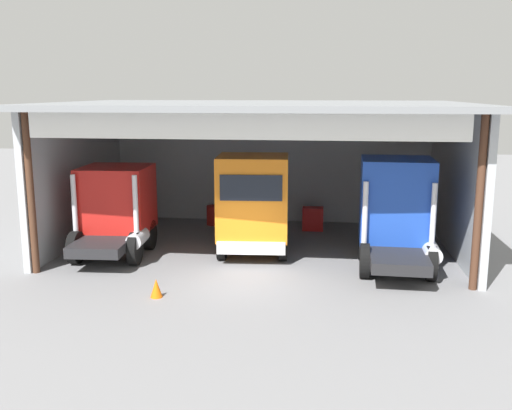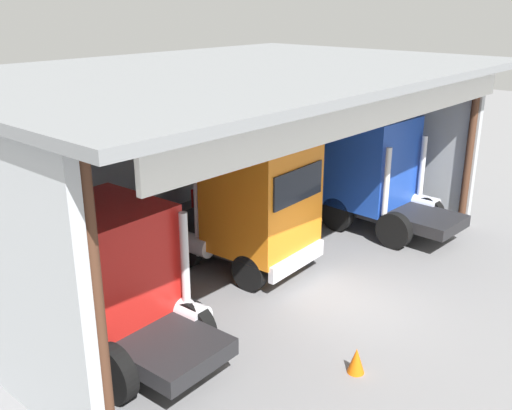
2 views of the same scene
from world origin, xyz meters
TOP-DOWN VIEW (x-y plane):
  - ground_plane at (0.00, 0.00)m, footprint 80.00×80.00m
  - workshop_shed at (0.00, 5.31)m, footprint 15.23×10.33m
  - truck_red_right_bay at (-5.15, 2.68)m, footprint 2.72×4.41m
  - truck_orange_center_bay at (-0.11, 3.17)m, footprint 2.85×4.92m
  - truck_blue_center_right_bay at (4.95, 2.33)m, footprint 2.61×4.55m
  - oil_drum at (-2.51, 7.78)m, footprint 0.58×0.58m
  - tool_cart at (2.01, 7.30)m, footprint 0.90×0.60m
  - traffic_cone at (-2.38, -1.68)m, footprint 0.36×0.36m

SIDE VIEW (x-z plane):
  - ground_plane at x=0.00m, z-range 0.00..0.00m
  - traffic_cone at x=-2.38m, z-range 0.00..0.56m
  - oil_drum at x=-2.51m, z-range 0.00..0.88m
  - tool_cart at x=2.01m, z-range 0.00..1.00m
  - truck_red_right_bay at x=-5.15m, z-range 0.12..3.38m
  - truck_orange_center_bay at x=-0.11m, z-range 0.08..3.80m
  - truck_blue_center_right_bay at x=4.95m, z-range 0.09..3.82m
  - workshop_shed at x=0.00m, z-range 1.09..6.66m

